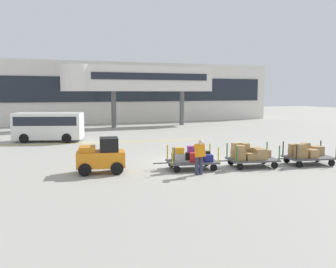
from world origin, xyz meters
TOP-DOWN VIEW (x-y plane):
  - ground_plane at (0.00, 0.00)m, footprint 120.00×120.00m
  - apron_lead_line at (-3.79, 9.09)m, footprint 16.68×2.51m
  - terminal_building at (0.00, 25.98)m, footprint 44.88×2.51m
  - jet_bridge at (2.81, 19.99)m, footprint 15.91×3.00m
  - baggage_tug at (-4.55, -0.95)m, footprint 2.26×1.54m
  - baggage_cart_lead at (-0.50, -1.65)m, footprint 3.08×1.78m
  - baggage_cart_middle at (2.42, -2.15)m, footprint 3.08×1.78m
  - baggage_cart_tail at (5.38, -2.69)m, footprint 3.08×1.78m
  - baggage_handler at (-0.66, -2.89)m, footprint 0.42×0.45m
  - shuttle_van at (-6.17, 10.94)m, footprint 5.15×3.32m
  - safety_cone_near at (-3.14, 6.03)m, footprint 0.36×0.36m

SIDE VIEW (x-z plane):
  - ground_plane at x=0.00m, z-range 0.00..0.00m
  - apron_lead_line at x=-3.79m, z-range 0.00..0.01m
  - safety_cone_near at x=-3.14m, z-range 0.00..0.55m
  - baggage_cart_lead at x=-0.50m, z-range -0.03..1.07m
  - baggage_cart_tail at x=5.38m, z-range 0.00..1.10m
  - baggage_cart_middle at x=2.42m, z-range 0.01..1.15m
  - baggage_tug at x=-4.55m, z-range -0.04..1.54m
  - baggage_handler at x=-0.66m, z-range 0.08..1.65m
  - shuttle_van at x=-6.17m, z-range 0.19..2.28m
  - terminal_building at x=0.00m, z-range 0.01..7.10m
  - jet_bridge at x=2.81m, z-range 1.79..8.08m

